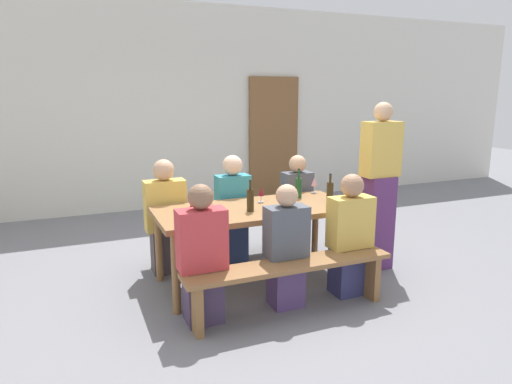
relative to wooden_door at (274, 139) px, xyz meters
name	(u,v)px	position (x,y,z in m)	size (l,w,h in m)	color
ground_plane	(256,280)	(-1.68, -3.25, -1.05)	(24.00, 24.00, 0.00)	slate
back_wall	(175,108)	(-1.68, 0.14, 0.55)	(14.00, 0.20, 3.20)	silver
wooden_door	(274,139)	(0.00, 0.00, 0.00)	(0.90, 0.06, 2.10)	brown
tasting_table	(256,215)	(-1.68, -3.25, -0.38)	(1.91, 0.87, 0.75)	olive
bench_near	(290,274)	(-1.68, -3.99, -0.70)	(1.81, 0.30, 0.45)	olive
bench_far	(231,227)	(-1.68, -2.52, -0.70)	(1.81, 0.30, 0.45)	olive
wine_bottle_0	(250,200)	(-1.79, -3.37, -0.19)	(0.07, 0.07, 0.30)	#332814
wine_bottle_1	(299,187)	(-1.11, -3.04, -0.19)	(0.07, 0.07, 0.31)	#194723
wine_bottle_2	(330,192)	(-0.92, -3.34, -0.19)	(0.07, 0.07, 0.29)	#332814
wine_glass_0	(193,206)	(-2.34, -3.41, -0.18)	(0.08, 0.08, 0.16)	silver
wine_glass_1	(261,192)	(-1.56, -3.08, -0.20)	(0.06, 0.06, 0.15)	silver
wine_glass_2	(203,196)	(-2.17, -3.14, -0.17)	(0.08, 0.08, 0.18)	silver
wine_glass_3	(314,182)	(-0.84, -2.89, -0.18)	(0.07, 0.07, 0.17)	silver
wine_glass_4	(213,208)	(-2.21, -3.55, -0.19)	(0.08, 0.08, 0.16)	silver
seated_guest_near_0	(202,258)	(-2.39, -3.84, -0.51)	(0.39, 0.24, 1.14)	#463757
seated_guest_near_1	(286,250)	(-1.65, -3.84, -0.54)	(0.36, 0.24, 1.08)	#543C70
seated_guest_near_2	(350,238)	(-1.00, -3.84, -0.52)	(0.40, 0.24, 1.12)	navy
seated_guest_far_0	(166,219)	(-2.44, -2.67, -0.49)	(0.41, 0.24, 1.18)	#483F42
seated_guest_far_1	(233,211)	(-1.71, -2.67, -0.48)	(0.36, 0.24, 1.18)	navy
seated_guest_far_2	(297,207)	(-0.93, -2.67, -0.50)	(0.33, 0.24, 1.14)	#363941
standing_host	(379,190)	(-0.37, -3.40, -0.21)	(0.38, 0.24, 1.74)	#592D65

